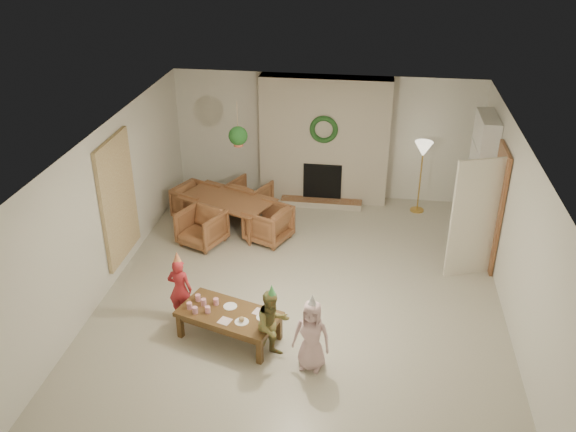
% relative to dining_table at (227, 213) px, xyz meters
% --- Properties ---
extents(floor, '(7.00, 7.00, 0.00)m').
position_rel_dining_table_xyz_m(floor, '(1.64, -1.81, -0.29)').
color(floor, '#B7B29E').
rests_on(floor, ground).
extents(ceiling, '(7.00, 7.00, 0.00)m').
position_rel_dining_table_xyz_m(ceiling, '(1.64, -1.81, 2.21)').
color(ceiling, white).
rests_on(ceiling, wall_back).
extents(wall_back, '(7.00, 0.00, 7.00)m').
position_rel_dining_table_xyz_m(wall_back, '(1.64, 1.69, 0.96)').
color(wall_back, silver).
rests_on(wall_back, floor).
extents(wall_front, '(7.00, 0.00, 7.00)m').
position_rel_dining_table_xyz_m(wall_front, '(1.64, -5.31, 0.96)').
color(wall_front, silver).
rests_on(wall_front, floor).
extents(wall_left, '(0.00, 7.00, 7.00)m').
position_rel_dining_table_xyz_m(wall_left, '(-1.36, -1.81, 0.96)').
color(wall_left, silver).
rests_on(wall_left, floor).
extents(wall_right, '(0.00, 7.00, 7.00)m').
position_rel_dining_table_xyz_m(wall_right, '(4.64, -1.81, 0.96)').
color(wall_right, silver).
rests_on(wall_right, floor).
extents(fireplace_mass, '(2.50, 0.40, 2.50)m').
position_rel_dining_table_xyz_m(fireplace_mass, '(1.64, 1.49, 0.96)').
color(fireplace_mass, '#562316').
rests_on(fireplace_mass, floor).
extents(fireplace_hearth, '(1.60, 0.30, 0.12)m').
position_rel_dining_table_xyz_m(fireplace_hearth, '(1.64, 1.14, -0.23)').
color(fireplace_hearth, brown).
rests_on(fireplace_hearth, floor).
extents(fireplace_firebox, '(0.75, 0.12, 0.75)m').
position_rel_dining_table_xyz_m(fireplace_firebox, '(1.64, 1.31, 0.16)').
color(fireplace_firebox, black).
rests_on(fireplace_firebox, floor).
extents(fireplace_wreath, '(0.54, 0.10, 0.54)m').
position_rel_dining_table_xyz_m(fireplace_wreath, '(1.64, 1.26, 1.26)').
color(fireplace_wreath, '#19441B').
rests_on(fireplace_wreath, fireplace_mass).
extents(floor_lamp_base, '(0.27, 0.27, 0.03)m').
position_rel_dining_table_xyz_m(floor_lamp_base, '(3.52, 1.19, -0.28)').
color(floor_lamp_base, gold).
rests_on(floor_lamp_base, floor).
extents(floor_lamp_post, '(0.03, 0.03, 1.28)m').
position_rel_dining_table_xyz_m(floor_lamp_post, '(3.52, 1.19, 0.37)').
color(floor_lamp_post, gold).
rests_on(floor_lamp_post, floor).
extents(floor_lamp_shade, '(0.34, 0.34, 0.29)m').
position_rel_dining_table_xyz_m(floor_lamp_shade, '(3.52, 1.19, 0.99)').
color(floor_lamp_shade, beige).
rests_on(floor_lamp_shade, floor_lamp_post).
extents(bookshelf_carcass, '(0.30, 1.00, 2.20)m').
position_rel_dining_table_xyz_m(bookshelf_carcass, '(4.48, 0.49, 0.81)').
color(bookshelf_carcass, white).
rests_on(bookshelf_carcass, floor).
extents(bookshelf_shelf_a, '(0.30, 0.92, 0.03)m').
position_rel_dining_table_xyz_m(bookshelf_shelf_a, '(4.46, 0.49, 0.16)').
color(bookshelf_shelf_a, white).
rests_on(bookshelf_shelf_a, bookshelf_carcass).
extents(bookshelf_shelf_b, '(0.30, 0.92, 0.03)m').
position_rel_dining_table_xyz_m(bookshelf_shelf_b, '(4.46, 0.49, 0.56)').
color(bookshelf_shelf_b, white).
rests_on(bookshelf_shelf_b, bookshelf_carcass).
extents(bookshelf_shelf_c, '(0.30, 0.92, 0.03)m').
position_rel_dining_table_xyz_m(bookshelf_shelf_c, '(4.46, 0.49, 0.96)').
color(bookshelf_shelf_c, white).
rests_on(bookshelf_shelf_c, bookshelf_carcass).
extents(bookshelf_shelf_d, '(0.30, 0.92, 0.03)m').
position_rel_dining_table_xyz_m(bookshelf_shelf_d, '(4.46, 0.49, 1.36)').
color(bookshelf_shelf_d, white).
rests_on(bookshelf_shelf_d, bookshelf_carcass).
extents(books_row_lower, '(0.20, 0.40, 0.24)m').
position_rel_dining_table_xyz_m(books_row_lower, '(4.44, 0.34, 0.30)').
color(books_row_lower, '#AA2E1F').
rests_on(books_row_lower, bookshelf_shelf_a).
extents(books_row_mid, '(0.20, 0.44, 0.24)m').
position_rel_dining_table_xyz_m(books_row_mid, '(4.44, 0.54, 0.70)').
color(books_row_mid, '#275692').
rests_on(books_row_mid, bookshelf_shelf_b).
extents(books_row_upper, '(0.20, 0.36, 0.22)m').
position_rel_dining_table_xyz_m(books_row_upper, '(4.44, 0.39, 1.09)').
color(books_row_upper, '#A38222').
rests_on(books_row_upper, bookshelf_shelf_c).
extents(door_frame, '(0.05, 0.86, 2.04)m').
position_rel_dining_table_xyz_m(door_frame, '(4.60, -0.61, 0.73)').
color(door_frame, brown).
rests_on(door_frame, floor).
extents(door_leaf, '(0.77, 0.32, 2.00)m').
position_rel_dining_table_xyz_m(door_leaf, '(4.22, -0.99, 0.71)').
color(door_leaf, beige).
rests_on(door_leaf, floor).
extents(curtain_panel, '(0.06, 1.20, 2.00)m').
position_rel_dining_table_xyz_m(curtain_panel, '(-1.32, -1.61, 0.96)').
color(curtain_panel, beige).
rests_on(curtain_panel, wall_left).
extents(dining_table, '(1.90, 1.52, 0.58)m').
position_rel_dining_table_xyz_m(dining_table, '(0.00, 0.00, 0.00)').
color(dining_table, brown).
rests_on(dining_table, floor).
extents(dining_chair_near, '(0.92, 0.93, 0.65)m').
position_rel_dining_table_xyz_m(dining_chair_near, '(-0.29, -0.67, 0.03)').
color(dining_chair_near, brown).
rests_on(dining_chair_near, floor).
extents(dining_chair_far, '(0.92, 0.93, 0.65)m').
position_rel_dining_table_xyz_m(dining_chair_far, '(0.29, 0.67, 0.03)').
color(dining_chair_far, brown).
rests_on(dining_chair_far, floor).
extents(dining_chair_left, '(0.93, 0.92, 0.65)m').
position_rel_dining_table_xyz_m(dining_chair_left, '(-0.67, 0.29, 0.03)').
color(dining_chair_left, brown).
rests_on(dining_chair_left, floor).
extents(dining_chair_right, '(0.93, 0.92, 0.65)m').
position_rel_dining_table_xyz_m(dining_chair_right, '(0.84, -0.37, 0.03)').
color(dining_chair_right, brown).
rests_on(dining_chair_right, floor).
extents(hanging_plant_cord, '(0.01, 0.01, 0.70)m').
position_rel_dining_table_xyz_m(hanging_plant_cord, '(0.34, -0.31, 1.86)').
color(hanging_plant_cord, tan).
rests_on(hanging_plant_cord, ceiling).
extents(hanging_plant_pot, '(0.16, 0.16, 0.12)m').
position_rel_dining_table_xyz_m(hanging_plant_pot, '(0.34, -0.31, 1.51)').
color(hanging_plant_pot, '#AF4E38').
rests_on(hanging_plant_pot, hanging_plant_cord).
extents(hanging_plant_foliage, '(0.32, 0.32, 0.32)m').
position_rel_dining_table_xyz_m(hanging_plant_foliage, '(0.34, -0.31, 1.63)').
color(hanging_plant_foliage, '#164318').
rests_on(hanging_plant_foliage, hanging_plant_pot).
extents(coffee_table_top, '(1.52, 1.08, 0.06)m').
position_rel_dining_table_xyz_m(coffee_table_top, '(0.78, -3.16, 0.10)').
color(coffee_table_top, brown).
rests_on(coffee_table_top, floor).
extents(coffee_table_apron, '(1.39, 0.94, 0.08)m').
position_rel_dining_table_xyz_m(coffee_table_apron, '(0.78, -3.16, 0.02)').
color(coffee_table_apron, brown).
rests_on(coffee_table_apron, floor).
extents(coffee_leg_fl, '(0.09, 0.09, 0.36)m').
position_rel_dining_table_xyz_m(coffee_leg_fl, '(0.10, -3.23, -0.11)').
color(coffee_leg_fl, brown).
rests_on(coffee_leg_fl, floor).
extents(coffee_leg_fr, '(0.09, 0.09, 0.36)m').
position_rel_dining_table_xyz_m(coffee_leg_fr, '(1.28, -3.62, -0.11)').
color(coffee_leg_fr, brown).
rests_on(coffee_leg_fr, floor).
extents(coffee_leg_bl, '(0.09, 0.09, 0.36)m').
position_rel_dining_table_xyz_m(coffee_leg_bl, '(0.27, -2.70, -0.11)').
color(coffee_leg_bl, brown).
rests_on(coffee_leg_bl, floor).
extents(coffee_leg_br, '(0.09, 0.09, 0.36)m').
position_rel_dining_table_xyz_m(coffee_leg_br, '(1.46, -3.08, -0.11)').
color(coffee_leg_br, brown).
rests_on(coffee_leg_br, floor).
extents(cup_a, '(0.09, 0.09, 0.10)m').
position_rel_dining_table_xyz_m(cup_a, '(0.22, -3.15, 0.18)').
color(cup_a, white).
rests_on(cup_a, coffee_table_top).
extents(cup_b, '(0.09, 0.09, 0.10)m').
position_rel_dining_table_xyz_m(cup_b, '(0.29, -2.95, 0.18)').
color(cup_b, white).
rests_on(cup_b, coffee_table_top).
extents(cup_c, '(0.09, 0.09, 0.10)m').
position_rel_dining_table_xyz_m(cup_c, '(0.33, -3.24, 0.18)').
color(cup_c, white).
rests_on(cup_c, coffee_table_top).
extents(cup_d, '(0.09, 0.09, 0.10)m').
position_rel_dining_table_xyz_m(cup_d, '(0.39, -3.04, 0.18)').
color(cup_d, white).
rests_on(cup_d, coffee_table_top).
extents(cup_e, '(0.09, 0.09, 0.10)m').
position_rel_dining_table_xyz_m(cup_e, '(0.50, -3.20, 0.18)').
color(cup_e, white).
rests_on(cup_e, coffee_table_top).
extents(cup_f, '(0.09, 0.09, 0.10)m').
position_rel_dining_table_xyz_m(cup_f, '(0.56, -3.00, 0.18)').
color(cup_f, white).
rests_on(cup_f, coffee_table_top).
extents(plate_a, '(0.24, 0.24, 0.01)m').
position_rel_dining_table_xyz_m(plate_a, '(0.76, -3.02, 0.13)').
color(plate_a, white).
rests_on(plate_a, coffee_table_top).
extents(plate_b, '(0.24, 0.24, 0.01)m').
position_rel_dining_table_xyz_m(plate_b, '(1.00, -3.34, 0.13)').
color(plate_b, white).
rests_on(plate_b, coffee_table_top).
extents(plate_c, '(0.24, 0.24, 0.01)m').
position_rel_dining_table_xyz_m(plate_c, '(1.26, -3.20, 0.13)').
color(plate_c, white).
rests_on(plate_c, coffee_table_top).
extents(food_scoop, '(0.09, 0.09, 0.07)m').
position_rel_dining_table_xyz_m(food_scoop, '(1.00, -3.34, 0.18)').
color(food_scoop, tan).
rests_on(food_scoop, plate_b).
extents(napkin_left, '(0.20, 0.20, 0.01)m').
position_rel_dining_table_xyz_m(napkin_left, '(0.77, -3.36, 0.13)').
color(napkin_left, '#E1A5A8').
rests_on(napkin_left, coffee_table_top).
extents(napkin_right, '(0.20, 0.20, 0.01)m').
position_rel_dining_table_xyz_m(napkin_right, '(1.19, -3.09, 0.13)').
color(napkin_right, '#E1A5A8').
rests_on(napkin_right, coffee_table_top).
extents(child_red, '(0.37, 0.26, 0.98)m').
position_rel_dining_table_xyz_m(child_red, '(-0.01, -2.81, 0.20)').
color(child_red, '#B3262C').
rests_on(child_red, floor).
extents(party_hat_red, '(0.18, 0.18, 0.19)m').
position_rel_dining_table_xyz_m(party_hat_red, '(-0.01, -2.81, 0.73)').
color(party_hat_red, gold).
rests_on(party_hat_red, child_red).
extents(child_plaid, '(0.63, 0.61, 1.02)m').
position_rel_dining_table_xyz_m(child_plaid, '(1.43, -3.47, 0.22)').
color(child_plaid, '#955928').
rests_on(child_plaid, floor).
extents(party_hat_plaid, '(0.15, 0.15, 0.17)m').
position_rel_dining_table_xyz_m(party_hat_plaid, '(1.43, -3.47, 0.76)').
color(party_hat_plaid, '#4EB65A').
rests_on(party_hat_plaid, child_plaid).
extents(child_pink, '(0.53, 0.39, 1.00)m').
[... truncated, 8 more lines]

